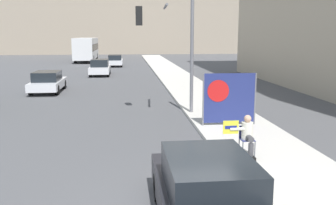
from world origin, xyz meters
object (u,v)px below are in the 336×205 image
(protest_banner, at_px, (229,98))
(traffic_light_pole, at_px, (171,38))
(parked_car_curbside, at_px, (207,194))
(car_on_road_distant, at_px, (115,60))
(city_bus_on_road, at_px, (86,48))
(car_on_road_midblock, at_px, (100,67))
(seated_protester, at_px, (247,134))
(car_on_road_nearest, at_px, (48,82))

(protest_banner, relative_size, traffic_light_pole, 0.43)
(protest_banner, relative_size, parked_car_curbside, 0.50)
(protest_banner, xyz_separation_m, car_on_road_distant, (-5.38, 30.98, -0.55))
(protest_banner, distance_m, city_bus_on_road, 40.88)
(traffic_light_pole, xyz_separation_m, car_on_road_midblock, (-4.49, 18.10, -2.87))
(seated_protester, height_order, city_bus_on_road, city_bus_on_road)
(car_on_road_midblock, bearing_deg, traffic_light_pole, -76.08)
(traffic_light_pole, bearing_deg, car_on_road_midblock, 103.92)
(seated_protester, xyz_separation_m, city_bus_on_road, (-9.10, 43.64, 1.06))
(seated_protester, distance_m, car_on_road_nearest, 17.07)
(protest_banner, distance_m, car_on_road_distant, 31.45)
(seated_protester, xyz_separation_m, protest_banner, (0.51, 3.92, 0.43))
(traffic_light_pole, bearing_deg, car_on_road_distant, 96.83)
(parked_car_curbside, distance_m, car_on_road_nearest, 19.71)
(car_on_road_nearest, xyz_separation_m, city_bus_on_road, (-0.40, 28.95, 1.18))
(car_on_road_nearest, xyz_separation_m, car_on_road_midblock, (2.73, 10.06, 0.05))
(protest_banner, relative_size, car_on_road_nearest, 0.50)
(parked_car_curbside, xyz_separation_m, city_bus_on_road, (-7.05, 47.51, 1.13))
(seated_protester, relative_size, parked_car_curbside, 0.28)
(parked_car_curbside, distance_m, city_bus_on_road, 48.04)
(protest_banner, height_order, car_on_road_midblock, protest_banner)
(city_bus_on_road, bearing_deg, parked_car_curbside, -81.56)
(car_on_road_nearest, bearing_deg, city_bus_on_road, 90.80)
(parked_car_curbside, relative_size, car_on_road_distant, 0.94)
(parked_car_curbside, height_order, car_on_road_nearest, parked_car_curbside)
(car_on_road_nearest, height_order, car_on_road_midblock, car_on_road_midblock)
(parked_car_curbside, xyz_separation_m, car_on_road_midblock, (-3.92, 28.62, -0.01))
(car_on_road_distant, bearing_deg, protest_banner, -80.14)
(car_on_road_nearest, distance_m, city_bus_on_road, 28.98)
(car_on_road_nearest, relative_size, city_bus_on_road, 0.41)
(seated_protester, height_order, protest_banner, protest_banner)
(protest_banner, xyz_separation_m, city_bus_on_road, (-9.62, 39.72, 0.63))
(parked_car_curbside, distance_m, car_on_road_distant, 38.87)
(seated_protester, xyz_separation_m, car_on_road_nearest, (-8.70, 14.69, -0.13))
(traffic_light_pole, relative_size, car_on_road_midblock, 1.16)
(traffic_light_pole, height_order, parked_car_curbside, traffic_light_pole)
(car_on_road_nearest, bearing_deg, protest_banner, -49.46)
(protest_banner, xyz_separation_m, car_on_road_nearest, (-9.21, 10.77, -0.55))
(protest_banner, bearing_deg, parked_car_curbside, -108.24)
(parked_car_curbside, relative_size, city_bus_on_road, 0.41)
(seated_protester, distance_m, car_on_road_distant, 35.24)
(parked_car_curbside, bearing_deg, protest_banner, 71.76)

